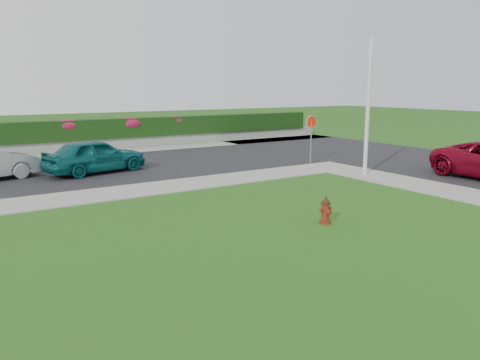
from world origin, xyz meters
TOP-DOWN VIEW (x-y plane):
  - ground at (0.00, 0.00)m, footprint 120.00×120.00m
  - street_far at (-5.00, 14.00)m, footprint 26.00×8.00m
  - sidewalk_far at (-6.00, 9.00)m, footprint 24.00×2.00m
  - curb_corner at (7.00, 9.00)m, footprint 2.00×2.00m
  - sidewalk_beyond at (-1.00, 19.00)m, footprint 34.00×2.00m
  - retaining_wall at (-1.00, 20.50)m, footprint 34.00×0.40m
  - hedge at (-1.00, 20.60)m, footprint 32.00×0.90m
  - fire_hydrant at (0.86, 2.63)m, footprint 0.36×0.34m
  - sedan_teal at (-2.08, 13.03)m, footprint 4.35×2.51m
  - utility_pole at (6.83, 6.76)m, footprint 0.16×0.16m
  - stop_sign at (6.86, 10.05)m, footprint 0.61×0.06m
  - flower_clump_d at (-1.42, 20.50)m, footprint 1.32×0.85m
  - flower_clump_e at (2.16, 20.50)m, footprint 1.44×0.93m
  - flower_clump_f at (5.10, 20.50)m, footprint 1.16×0.74m

SIDE VIEW (x-z plane):
  - ground at x=0.00m, z-range 0.00..0.00m
  - street_far at x=-5.00m, z-range 0.00..0.04m
  - sidewalk_far at x=-6.00m, z-range 0.00..0.04m
  - curb_corner at x=7.00m, z-range 0.00..0.04m
  - sidewalk_beyond at x=-1.00m, z-range 0.00..0.04m
  - retaining_wall at x=-1.00m, z-range 0.00..0.60m
  - fire_hydrant at x=0.86m, z-range -0.02..0.69m
  - sedan_teal at x=-2.08m, z-range 0.04..1.43m
  - hedge at x=-1.00m, z-range 0.60..1.70m
  - flower_clump_e at x=2.16m, z-range 1.05..1.77m
  - flower_clump_d at x=-1.42m, z-range 1.11..1.77m
  - flower_clump_f at x=5.10m, z-range 1.18..1.76m
  - stop_sign at x=6.86m, z-range 0.52..2.77m
  - utility_pole at x=6.83m, z-range 0.00..5.31m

